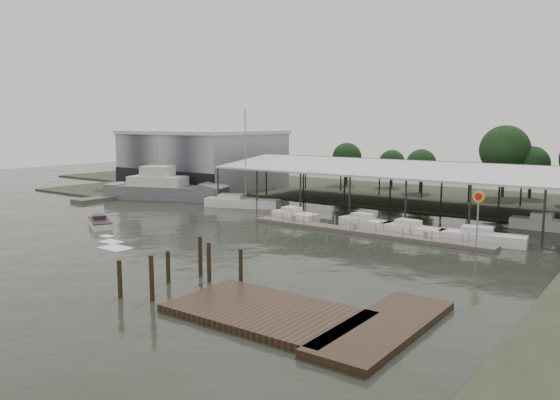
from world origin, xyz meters
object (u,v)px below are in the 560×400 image
Objects in this scene: shell_fuel_sign at (478,208)px; grey_trawler at (165,189)px; white_sailboat at (241,203)px; speedboat_underway at (99,222)px.

grey_trawler reaches higher than shell_fuel_sign.
white_sailboat is (-34.78, 6.68, -3.27)m from shell_fuel_sign.
grey_trawler is 22.54m from speedboat_underway.
grey_trawler is at bearing 162.72° from white_sailboat.
shell_fuel_sign reaches higher than speedboat_underway.
speedboat_underway is (10.75, -19.77, -1.19)m from grey_trawler.
white_sailboat reaches higher than speedboat_underway.
grey_trawler is at bearing 173.19° from shell_fuel_sign.
speedboat_underway is at bearing -121.47° from white_sailboat.
grey_trawler is at bearing -32.39° from speedboat_underway.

